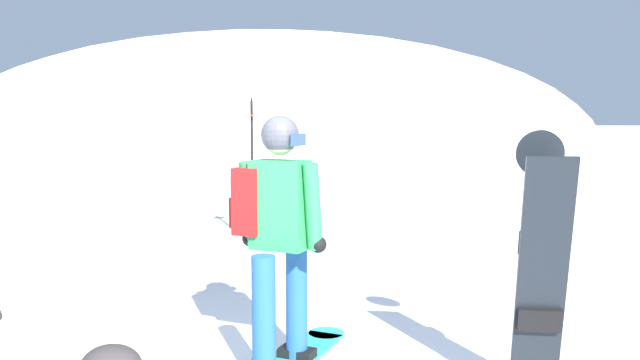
{
  "coord_description": "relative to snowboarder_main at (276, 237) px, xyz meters",
  "views": [
    {
      "loc": [
        0.88,
        -3.28,
        1.69
      ],
      "look_at": [
        0.06,
        3.69,
        1.0
      ],
      "focal_mm": 35.09,
      "sensor_mm": 36.0,
      "label": 1
    }
  ],
  "objects": [
    {
      "name": "spare_snowboard",
      "position": [
        1.62,
        -0.3,
        -0.09
      ],
      "size": [
        0.28,
        0.36,
        1.63
      ],
      "color": "black",
      "rests_on": "ground"
    },
    {
      "name": "snowboarder_main",
      "position": [
        0.0,
        0.0,
        0.0
      ],
      "size": [
        0.72,
        1.78,
        1.71
      ],
      "color": "#23B7A3",
      "rests_on": "ground"
    },
    {
      "name": "ridge_peak_main",
      "position": [
        -6.05,
        29.93,
        -0.92
      ],
      "size": [
        34.08,
        30.67,
        12.31
      ],
      "color": "white",
      "rests_on": "ground"
    },
    {
      "name": "piste_marker_near",
      "position": [
        -1.1,
        4.12,
        0.22
      ],
      "size": [
        0.2,
        0.2,
        1.99
      ],
      "color": "black",
      "rests_on": "ground"
    }
  ]
}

